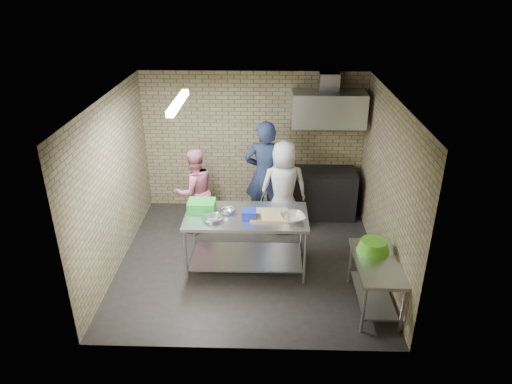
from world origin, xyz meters
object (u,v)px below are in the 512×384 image
green_crate (202,206)px  green_basin (373,246)px  prep_table (247,241)px  side_counter (375,284)px  man_navy (265,175)px  blue_tub (249,214)px  bottle_red (330,110)px  woman_pink (195,191)px  stove (323,193)px  woman_white (283,187)px  bottle_green (352,111)px

green_crate → green_basin: 2.64m
prep_table → side_counter: (1.84, -0.91, -0.10)m
green_basin → man_navy: man_navy is taller
blue_tub → green_crate: bearing=163.7°
green_crate → bottle_red: size_ratio=2.33×
green_crate → woman_pink: (-0.27, 1.02, -0.24)m
stove → bottle_red: bearing=78.2°
stove → woman_white: 1.08m
bottle_green → woman_white: size_ratio=0.09×
bottle_green → woman_pink: (-2.81, -0.93, -1.23)m
green_crate → blue_tub: 0.78m
side_counter → blue_tub: bearing=155.6°
stove → man_navy: (-1.12, -0.44, 0.56)m
woman_white → green_crate: bearing=33.3°
prep_table → woman_pink: woman_pink is taller
bottle_green → woman_pink: size_ratio=0.10×
man_navy → green_basin: bearing=127.2°
blue_tub → bottle_green: 2.99m
bottle_green → man_navy: 1.98m
green_crate → woman_white: size_ratio=0.24×
stove → woman_pink: size_ratio=0.76×
side_counter → blue_tub: size_ratio=5.73×
side_counter → woman_white: woman_white is taller
woman_white → blue_tub: bearing=60.5°
blue_tub → woman_pink: size_ratio=0.13×
prep_table → bottle_green: bottle_green is taller
blue_tub → bottle_red: 2.78m
green_crate → green_basin: size_ratio=0.91×
bottle_green → woman_white: (-1.24, -0.87, -1.16)m
blue_tub → green_basin: (1.77, -0.56, -0.18)m
blue_tub → green_basin: blue_tub is taller
bottle_red → bottle_green: bottle_red is taller
man_navy → side_counter: bearing=124.4°
green_crate → woman_white: 1.71m
side_counter → bottle_red: bottle_red is taller
bottle_red → man_navy: 1.69m
green_basin → bottle_green: 2.98m
green_crate → man_navy: 1.60m
woman_pink → bottle_red: bearing=169.3°
side_counter → green_basin: size_ratio=2.61×
side_counter → woman_pink: size_ratio=0.76×
green_basin → woman_white: (-1.22, 1.87, 0.02)m
green_basin → woman_pink: 3.33m
green_basin → bottle_green: (0.02, 2.74, 1.18)m
prep_table → bottle_red: bearing=55.3°
bottle_red → prep_table: bearing=-124.7°
bottle_red → woman_pink: size_ratio=0.11×
green_basin → woman_white: bearing=123.0°
blue_tub → side_counter: bearing=-24.4°
bottle_green → man_navy: bearing=-156.6°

